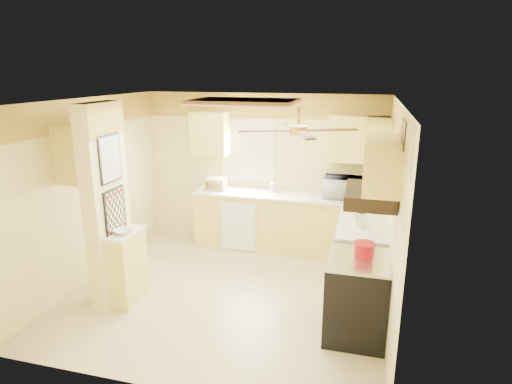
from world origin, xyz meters
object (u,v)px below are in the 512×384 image
(stove, at_px, (356,297))
(microwave, at_px, (343,187))
(bowl, at_px, (123,231))
(kettle, at_px, (361,219))
(dutch_oven, at_px, (364,250))

(stove, relative_size, microwave, 1.54)
(stove, height_order, bowl, bowl)
(stove, bearing_deg, kettle, 90.64)
(microwave, relative_size, dutch_oven, 2.53)
(kettle, bearing_deg, stove, -89.36)
(bowl, distance_m, dutch_oven, 2.84)
(microwave, bearing_deg, bowl, 42.73)
(microwave, bearing_deg, kettle, 104.54)
(bowl, distance_m, kettle, 2.95)
(bowl, relative_size, kettle, 0.97)
(bowl, bearing_deg, stove, 1.03)
(microwave, xyz_separation_m, bowl, (-2.48, -2.22, -0.14))
(microwave, relative_size, bowl, 2.76)
(microwave, bearing_deg, dutch_oven, 100.52)
(bowl, bearing_deg, microwave, 41.91)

